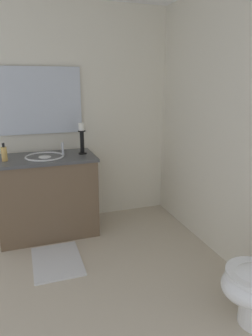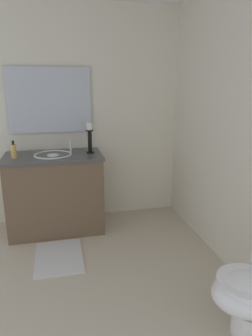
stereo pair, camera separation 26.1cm
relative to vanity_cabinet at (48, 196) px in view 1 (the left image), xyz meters
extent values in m
cube|color=beige|center=(1.02, 0.15, -0.44)|extent=(2.69, 2.73, 0.02)
cube|color=silver|center=(1.02, 1.51, 0.79)|extent=(2.69, 0.04, 2.45)
cube|color=silver|center=(-0.32, 0.15, 0.79)|extent=(0.04, 2.73, 2.45)
cube|color=brown|center=(0.00, 0.00, -0.02)|extent=(0.55, 1.00, 0.83)
cube|color=#4C4C4C|center=(0.00, 0.00, 0.41)|extent=(0.58, 1.03, 0.03)
ellipsoid|color=white|center=(0.00, 0.00, 0.38)|extent=(0.38, 0.30, 0.11)
torus|color=white|center=(0.00, 0.00, 0.43)|extent=(0.40, 0.40, 0.02)
cylinder|color=silver|center=(0.00, 0.19, 0.50)|extent=(0.02, 0.02, 0.14)
cube|color=silver|center=(-0.28, 0.00, 0.98)|extent=(0.02, 0.91, 0.71)
cylinder|color=black|center=(-0.01, 0.40, 0.44)|extent=(0.09, 0.09, 0.01)
cylinder|color=black|center=(-0.01, 0.40, 0.55)|extent=(0.04, 0.04, 0.24)
cylinder|color=black|center=(-0.01, 0.40, 0.68)|extent=(0.08, 0.08, 0.01)
cylinder|color=white|center=(-0.01, 0.40, 0.72)|extent=(0.06, 0.06, 0.08)
cylinder|color=#E5B259|center=(0.05, -0.39, 0.50)|extent=(0.06, 0.06, 0.14)
cylinder|color=black|center=(0.05, -0.39, 0.59)|extent=(0.02, 0.02, 0.04)
cube|color=silver|center=(0.62, 0.00, -0.42)|extent=(0.60, 0.44, 0.02)
camera|label=1|loc=(3.21, -0.21, 1.19)|focal=32.86mm
camera|label=2|loc=(3.28, 0.04, 1.19)|focal=32.86mm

